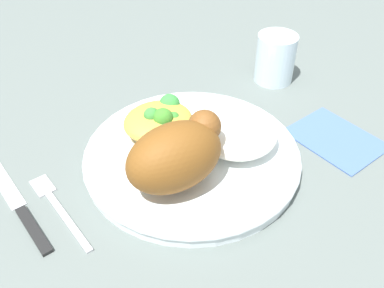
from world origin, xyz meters
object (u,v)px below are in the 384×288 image
object	(u,v)px
roasted_chicken	(177,154)
knife	(19,207)
plate	(192,156)
water_glass	(275,58)
mac_cheese_with_broccoli	(159,120)
napkin	(336,138)
rice_pile	(239,135)
fork	(58,206)

from	to	relation	value
roasted_chicken	knife	size ratio (longest dim) A/B	0.68
plate	roasted_chicken	bearing A→B (deg)	-139.84
plate	roasted_chicken	size ratio (longest dim) A/B	2.19
knife	water_glass	world-z (taller)	water_glass
mac_cheese_with_broccoli	napkin	distance (m)	0.25
rice_pile	knife	bearing A→B (deg)	166.55
mac_cheese_with_broccoli	fork	xyz separation A→B (m)	(-0.16, -0.04, -0.04)
knife	napkin	xyz separation A→B (m)	(0.41, -0.11, -0.00)
plate	rice_pile	bearing A→B (deg)	-22.19
plate	water_glass	distance (m)	0.25
roasted_chicken	napkin	distance (m)	0.25
rice_pile	plate	bearing A→B (deg)	157.81
knife	napkin	distance (m)	0.43
rice_pile	fork	bearing A→B (deg)	169.88
plate	fork	distance (m)	0.18
plate	roasted_chicken	xyz separation A→B (m)	(-0.04, -0.04, 0.05)
roasted_chicken	plate	bearing A→B (deg)	40.16
mac_cheese_with_broccoli	roasted_chicken	bearing A→B (deg)	-107.48
plate	mac_cheese_with_broccoli	bearing A→B (deg)	103.11
fork	napkin	xyz separation A→B (m)	(0.37, -0.09, -0.00)
plate	knife	size ratio (longest dim) A/B	1.48
roasted_chicken	knife	distance (m)	0.20
fork	mac_cheese_with_broccoli	bearing A→B (deg)	14.10
rice_pile	water_glass	xyz separation A→B (m)	(0.17, 0.12, 0.00)
roasted_chicken	rice_pile	world-z (taller)	roasted_chicken
roasted_chicken	fork	size ratio (longest dim) A/B	0.90
mac_cheese_with_broccoli	knife	world-z (taller)	mac_cheese_with_broccoli
water_glass	mac_cheese_with_broccoli	bearing A→B (deg)	-170.35
knife	rice_pile	bearing A→B (deg)	-13.45
rice_pile	knife	distance (m)	0.28
water_glass	plate	bearing A→B (deg)	-156.26
roasted_chicken	napkin	size ratio (longest dim) A/B	1.07
mac_cheese_with_broccoli	rice_pile	bearing A→B (deg)	-49.36
rice_pile	mac_cheese_with_broccoli	xyz separation A→B (m)	(-0.07, 0.08, 0.00)
plate	roasted_chicken	distance (m)	0.08
mac_cheese_with_broccoli	napkin	size ratio (longest dim) A/B	0.79
fork	rice_pile	bearing A→B (deg)	-10.12
plate	knife	bearing A→B (deg)	169.01
roasted_chicken	water_glass	distance (m)	0.31
plate	mac_cheese_with_broccoli	xyz separation A→B (m)	(-0.01, 0.06, 0.03)
plate	napkin	distance (m)	0.21
fork	knife	bearing A→B (deg)	148.54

